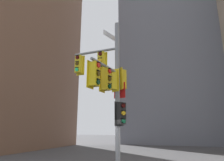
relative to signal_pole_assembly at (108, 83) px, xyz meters
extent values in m
cube|color=slate|center=(2.29, 26.40, 21.49)|extent=(15.25, 15.25, 51.55)
cylinder|color=gray|center=(0.35, 0.33, -0.48)|extent=(0.24, 0.24, 7.62)
cylinder|color=gray|center=(-0.91, 0.39, 1.89)|extent=(2.54, 0.24, 0.13)
cylinder|color=gray|center=(0.19, -0.85, 0.55)|extent=(0.46, 2.37, 0.13)
cube|color=yellow|center=(-0.53, 0.56, 1.29)|extent=(0.48, 0.05, 1.14)
cube|color=yellow|center=(-0.53, 0.37, 1.29)|extent=(0.35, 0.35, 1.00)
cylinder|color=#360605|center=(-0.54, 0.17, 1.64)|extent=(0.20, 0.07, 0.20)
cube|color=black|center=(-0.54, 0.16, 1.76)|extent=(0.22, 0.08, 0.02)
cylinder|color=yellow|center=(-0.54, 0.17, 1.29)|extent=(0.20, 0.07, 0.20)
cube|color=black|center=(-0.54, 0.16, 1.41)|extent=(0.22, 0.08, 0.02)
cylinder|color=#06311C|center=(-0.54, 0.17, 0.94)|extent=(0.20, 0.07, 0.20)
cube|color=black|center=(-0.54, 0.16, 1.06)|extent=(0.22, 0.08, 0.02)
cube|color=yellow|center=(-1.92, 0.62, 1.29)|extent=(0.48, 0.05, 1.14)
cube|color=yellow|center=(-1.93, 0.43, 1.29)|extent=(0.35, 0.35, 1.00)
cylinder|color=#360605|center=(-1.94, 0.23, 1.64)|extent=(0.20, 0.07, 0.20)
cube|color=black|center=(-1.94, 0.22, 1.76)|extent=(0.22, 0.08, 0.02)
cylinder|color=#3C2C06|center=(-1.94, 0.23, 1.29)|extent=(0.20, 0.07, 0.20)
cube|color=black|center=(-1.94, 0.22, 1.41)|extent=(0.22, 0.08, 0.02)
cylinder|color=#19C672|center=(-1.94, 0.23, 0.94)|extent=(0.20, 0.07, 0.20)
cube|color=black|center=(-1.94, 0.22, 1.06)|extent=(0.22, 0.08, 0.02)
cube|color=gold|center=(0.00, -0.82, -0.05)|extent=(0.10, 0.48, 1.14)
cube|color=gold|center=(0.19, -0.85, -0.05)|extent=(0.38, 0.38, 1.00)
cylinder|color=red|center=(0.38, -0.87, 0.30)|extent=(0.09, 0.21, 0.20)
cube|color=black|center=(0.39, -0.87, 0.42)|extent=(0.10, 0.23, 0.02)
cylinder|color=#3C2C06|center=(0.38, -0.87, -0.05)|extent=(0.09, 0.21, 0.20)
cube|color=black|center=(0.39, -0.87, 0.07)|extent=(0.10, 0.23, 0.02)
cylinder|color=#06311C|center=(0.38, -0.87, -0.40)|extent=(0.09, 0.21, 0.20)
cube|color=black|center=(0.39, -0.87, -0.28)|extent=(0.10, 0.23, 0.02)
cube|color=yellow|center=(-0.14, -1.76, -0.05)|extent=(0.10, 0.48, 1.14)
cube|color=yellow|center=(0.05, -1.79, -0.05)|extent=(0.38, 0.38, 1.00)
cylinder|color=red|center=(0.25, -1.81, 0.30)|extent=(0.09, 0.21, 0.20)
cube|color=black|center=(0.26, -1.81, 0.42)|extent=(0.10, 0.23, 0.02)
cylinder|color=#3C2C06|center=(0.25, -1.81, -0.05)|extent=(0.09, 0.21, 0.20)
cube|color=black|center=(0.26, -1.81, 0.07)|extent=(0.10, 0.23, 0.02)
cylinder|color=#06311C|center=(0.25, -1.81, -0.40)|extent=(0.09, 0.21, 0.20)
cube|color=black|center=(0.26, -1.81, -0.28)|extent=(0.10, 0.23, 0.02)
cube|color=black|center=(0.45, 0.25, -1.50)|extent=(0.33, 0.38, 1.14)
cube|color=black|center=(0.59, 0.12, -1.50)|extent=(0.48, 0.48, 1.00)
cylinder|color=#360605|center=(0.75, -0.01, -1.15)|extent=(0.18, 0.19, 0.20)
cube|color=black|center=(0.75, -0.01, -1.03)|extent=(0.20, 0.21, 0.02)
cylinder|color=yellow|center=(0.75, -0.01, -1.50)|extent=(0.18, 0.19, 0.20)
cube|color=black|center=(0.75, -0.01, -1.38)|extent=(0.20, 0.21, 0.02)
cylinder|color=#06311C|center=(0.75, -0.01, -1.85)|extent=(0.18, 0.19, 0.20)
cube|color=black|center=(0.75, -0.01, -1.73)|extent=(0.20, 0.21, 0.02)
cube|color=yellow|center=(0.29, 0.22, 0.15)|extent=(0.44, 0.25, 1.14)
cube|color=yellow|center=(0.20, 0.05, 0.15)|extent=(0.46, 0.46, 1.00)
cylinder|color=red|center=(0.11, -0.13, 0.50)|extent=(0.20, 0.15, 0.20)
cube|color=black|center=(0.11, -0.13, 0.62)|extent=(0.23, 0.17, 0.02)
cylinder|color=#3C2C06|center=(0.11, -0.13, 0.15)|extent=(0.20, 0.15, 0.20)
cube|color=black|center=(0.11, -0.13, 0.27)|extent=(0.23, 0.17, 0.02)
cylinder|color=#06311C|center=(0.11, -0.13, -0.20)|extent=(0.20, 0.15, 0.20)
cube|color=black|center=(0.11, -0.13, -0.08)|extent=(0.23, 0.17, 0.02)
cube|color=gold|center=(0.41, 0.44, 0.26)|extent=(0.43, 0.26, 1.14)
cube|color=gold|center=(0.51, 0.61, 0.26)|extent=(0.46, 0.46, 1.00)
cylinder|color=#360605|center=(0.61, 0.78, 0.61)|extent=(0.20, 0.15, 0.20)
cube|color=black|center=(0.61, 0.79, 0.73)|extent=(0.23, 0.17, 0.02)
cylinder|color=yellow|center=(0.61, 0.78, 0.26)|extent=(0.20, 0.15, 0.20)
cube|color=black|center=(0.61, 0.79, 0.38)|extent=(0.23, 0.17, 0.02)
cylinder|color=#06311C|center=(0.61, 0.78, -0.09)|extent=(0.20, 0.15, 0.20)
cube|color=black|center=(0.61, 0.79, 0.03)|extent=(0.23, 0.17, 0.02)
cube|color=white|center=(0.02, 0.43, 2.64)|extent=(0.43, 1.38, 0.28)
cube|color=#19479E|center=(0.02, 0.43, 2.64)|extent=(0.41, 1.35, 0.24)
cube|color=red|center=(0.40, 0.55, -0.30)|extent=(0.63, 0.15, 0.80)
cube|color=white|center=(0.40, 0.55, -0.30)|extent=(0.59, 0.14, 0.76)
camera|label=1|loc=(3.28, -8.75, -2.21)|focal=31.48mm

